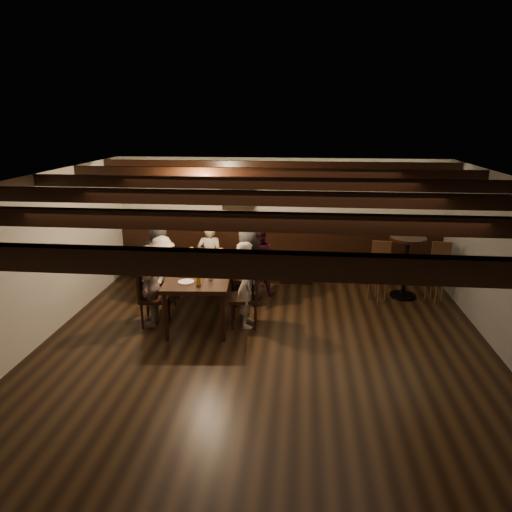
# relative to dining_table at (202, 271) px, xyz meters

# --- Properties ---
(room) EXTENTS (7.00, 7.00, 7.00)m
(room) POSITION_rel_dining_table_xyz_m (0.84, 0.76, 0.34)
(room) COLOR black
(room) RESTS_ON ground
(dining_table) EXTENTS (1.14, 2.21, 0.80)m
(dining_table) POSITION_rel_dining_table_xyz_m (0.00, 0.00, 0.00)
(dining_table) COLOR black
(dining_table) RESTS_ON floor
(chair_left_near) EXTENTS (0.43, 0.43, 0.87)m
(chair_left_near) POSITION_rel_dining_table_xyz_m (-0.75, 0.39, -0.47)
(chair_left_near) COLOR black
(chair_left_near) RESTS_ON floor
(chair_left_far) EXTENTS (0.46, 0.46, 0.93)m
(chair_left_far) POSITION_rel_dining_table_xyz_m (-0.68, -0.51, -0.45)
(chair_left_far) COLOR black
(chair_left_far) RESTS_ON floor
(chair_right_near) EXTENTS (0.49, 0.49, 0.98)m
(chair_right_near) POSITION_rel_dining_table_xyz_m (0.68, 0.51, -0.44)
(chair_right_near) COLOR black
(chair_right_near) RESTS_ON floor
(chair_right_far) EXTENTS (0.47, 0.47, 0.96)m
(chair_right_far) POSITION_rel_dining_table_xyz_m (0.76, -0.39, -0.44)
(chair_right_far) COLOR black
(chair_right_far) RESTS_ON floor
(person_bench_left) EXTENTS (0.71, 0.49, 1.38)m
(person_bench_left) POSITION_rel_dining_table_xyz_m (-0.97, 0.82, -0.04)
(person_bench_left) COLOR #28292B
(person_bench_left) RESTS_ON floor
(person_bench_centre) EXTENTS (0.50, 0.35, 1.30)m
(person_bench_centre) POSITION_rel_dining_table_xyz_m (-0.09, 1.05, -0.09)
(person_bench_centre) COLOR gray
(person_bench_centre) RESTS_ON floor
(person_bench_right) EXTENTS (0.67, 0.54, 1.30)m
(person_bench_right) POSITION_rel_dining_table_xyz_m (0.82, 0.97, -0.09)
(person_bench_right) COLOR #521C2B
(person_bench_right) RESTS_ON floor
(person_left_near) EXTENTS (0.51, 0.81, 1.21)m
(person_left_near) POSITION_rel_dining_table_xyz_m (-0.78, 0.39, -0.13)
(person_left_near) COLOR #ABA291
(person_left_near) RESTS_ON floor
(person_left_far) EXTENTS (0.38, 0.79, 1.31)m
(person_left_far) POSITION_rel_dining_table_xyz_m (-0.71, -0.51, -0.08)
(person_left_far) COLOR gray
(person_left_far) RESTS_ON floor
(person_right_near) EXTENTS (0.49, 0.71, 1.38)m
(person_right_near) POSITION_rel_dining_table_xyz_m (0.71, 0.51, -0.05)
(person_right_near) COLOR #262729
(person_right_near) RESTS_ON floor
(person_right_far) EXTENTS (0.37, 0.52, 1.36)m
(person_right_far) POSITION_rel_dining_table_xyz_m (0.78, -0.39, -0.06)
(person_right_far) COLOR #ACA192
(person_right_far) RESTS_ON floor
(pint_a) EXTENTS (0.07, 0.07, 0.14)m
(pint_a) POSITION_rel_dining_table_xyz_m (-0.34, 0.67, 0.14)
(pint_a) COLOR #BF7219
(pint_a) RESTS_ON dining_table
(pint_b) EXTENTS (0.07, 0.07, 0.14)m
(pint_b) POSITION_rel_dining_table_xyz_m (0.20, 0.67, 0.14)
(pint_b) COLOR #BF7219
(pint_b) RESTS_ON dining_table
(pint_c) EXTENTS (0.07, 0.07, 0.14)m
(pint_c) POSITION_rel_dining_table_xyz_m (-0.31, 0.07, 0.14)
(pint_c) COLOR #BF7219
(pint_c) RESTS_ON dining_table
(pint_d) EXTENTS (0.07, 0.07, 0.14)m
(pint_d) POSITION_rel_dining_table_xyz_m (0.28, 0.22, 0.14)
(pint_d) COLOR silver
(pint_d) RESTS_ON dining_table
(pint_e) EXTENTS (0.07, 0.07, 0.14)m
(pint_e) POSITION_rel_dining_table_xyz_m (-0.18, -0.47, 0.14)
(pint_e) COLOR #BF7219
(pint_e) RESTS_ON dining_table
(pint_f) EXTENTS (0.07, 0.07, 0.14)m
(pint_f) POSITION_rel_dining_table_xyz_m (0.25, -0.53, 0.14)
(pint_f) COLOR silver
(pint_f) RESTS_ON dining_table
(pint_g) EXTENTS (0.07, 0.07, 0.14)m
(pint_g) POSITION_rel_dining_table_xyz_m (0.12, -0.79, 0.14)
(pint_g) COLOR #BF7219
(pint_g) RESTS_ON dining_table
(plate_near) EXTENTS (0.24, 0.24, 0.01)m
(plate_near) POSITION_rel_dining_table_xyz_m (-0.09, -0.71, 0.07)
(plate_near) COLOR white
(plate_near) RESTS_ON dining_table
(plate_far) EXTENTS (0.24, 0.24, 0.01)m
(plate_far) POSITION_rel_dining_table_xyz_m (0.20, -0.28, 0.07)
(plate_far) COLOR white
(plate_far) RESTS_ON dining_table
(condiment_caddy) EXTENTS (0.15, 0.10, 0.12)m
(condiment_caddy) POSITION_rel_dining_table_xyz_m (0.00, -0.05, 0.13)
(condiment_caddy) COLOR black
(condiment_caddy) RESTS_ON dining_table
(candle) EXTENTS (0.05, 0.05, 0.05)m
(candle) POSITION_rel_dining_table_xyz_m (0.09, 0.31, 0.09)
(candle) COLOR beige
(candle) RESTS_ON dining_table
(high_top_table) EXTENTS (0.63, 0.63, 1.12)m
(high_top_table) POSITION_rel_dining_table_xyz_m (3.47, 1.07, 0.00)
(high_top_table) COLOR black
(high_top_table) RESTS_ON floor
(bar_stool_left) EXTENTS (0.36, 0.38, 1.14)m
(bar_stool_left) POSITION_rel_dining_table_xyz_m (2.97, 0.87, -0.31)
(bar_stool_left) COLOR #3E2813
(bar_stool_left) RESTS_ON floor
(bar_stool_right) EXTENTS (0.36, 0.37, 1.14)m
(bar_stool_right) POSITION_rel_dining_table_xyz_m (3.97, 0.92, -0.31)
(bar_stool_right) COLOR #3E2813
(bar_stool_right) RESTS_ON floor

